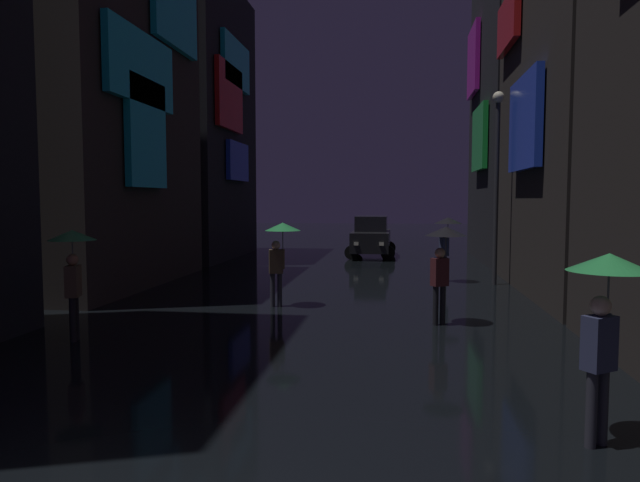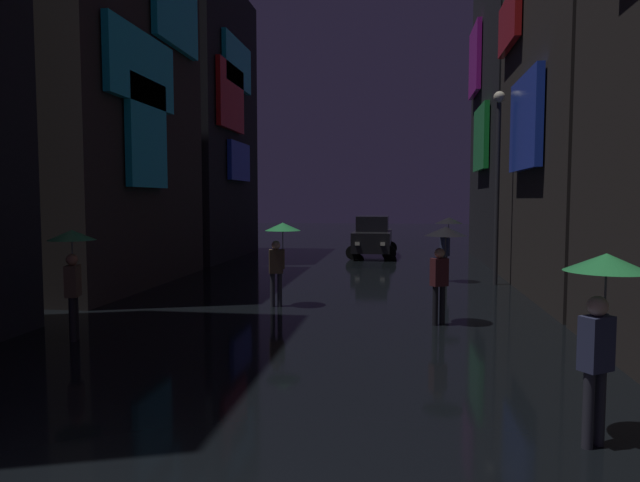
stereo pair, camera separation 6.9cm
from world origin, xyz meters
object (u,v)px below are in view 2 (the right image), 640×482
(pedestrian_far_right_black, at_px, (444,248))
(pedestrian_foreground_right_green, at_px, (72,253))
(pedestrian_near_crossing_green, at_px, (603,295))
(pedestrian_foreground_left_black, at_px, (447,231))
(pedestrian_midstreet_centre_green, at_px, (281,241))
(streetlamp_right_far, at_px, (498,166))
(car_distant, at_px, (373,237))

(pedestrian_far_right_black, xyz_separation_m, pedestrian_foreground_right_green, (-7.17, -2.33, 0.00))
(pedestrian_foreground_right_green, distance_m, pedestrian_near_crossing_green, 9.18)
(pedestrian_foreground_left_black, relative_size, pedestrian_midstreet_centre_green, 1.00)
(pedestrian_far_right_black, height_order, pedestrian_near_crossing_green, same)
(pedestrian_far_right_black, height_order, streetlamp_right_far, streetlamp_right_far)
(pedestrian_foreground_left_black, bearing_deg, car_distant, 109.77)
(pedestrian_far_right_black, relative_size, pedestrian_near_crossing_green, 1.00)
(pedestrian_foreground_left_black, bearing_deg, pedestrian_far_right_black, -95.26)
(pedestrian_foreground_left_black, distance_m, pedestrian_foreground_right_green, 11.75)
(pedestrian_foreground_left_black, bearing_deg, pedestrian_near_crossing_green, -86.86)
(pedestrian_near_crossing_green, xyz_separation_m, car_distant, (-3.49, 20.23, -0.74))
(pedestrian_near_crossing_green, distance_m, streetlamp_right_far, 12.21)
(pedestrian_foreground_right_green, relative_size, pedestrian_near_crossing_green, 1.00)
(car_distant, bearing_deg, pedestrian_foreground_left_black, -70.23)
(pedestrian_near_crossing_green, bearing_deg, pedestrian_midstreet_centre_green, 124.71)
(pedestrian_far_right_black, bearing_deg, pedestrian_near_crossing_green, -77.86)
(pedestrian_midstreet_centre_green, bearing_deg, car_distant, 82.43)
(pedestrian_midstreet_centre_green, distance_m, car_distant, 12.88)
(pedestrian_far_right_black, bearing_deg, pedestrian_foreground_right_green, -161.99)
(pedestrian_far_right_black, relative_size, streetlamp_right_far, 0.35)
(pedestrian_foreground_left_black, distance_m, car_distant, 8.34)
(pedestrian_midstreet_centre_green, distance_m, streetlamp_right_far, 7.78)
(pedestrian_foreground_left_black, distance_m, pedestrian_midstreet_centre_green, 6.67)
(car_distant, relative_size, streetlamp_right_far, 0.69)
(pedestrian_far_right_black, distance_m, car_distant, 14.49)
(pedestrian_foreground_left_black, relative_size, pedestrian_foreground_right_green, 1.00)
(pedestrian_foreground_right_green, xyz_separation_m, streetlamp_right_far, (9.25, 8.41, 2.07))
(pedestrian_midstreet_centre_green, height_order, car_distant, pedestrian_midstreet_centre_green)
(pedestrian_foreground_right_green, distance_m, car_distant, 17.37)
(pedestrian_near_crossing_green, bearing_deg, pedestrian_far_right_black, 102.14)
(car_distant, bearing_deg, pedestrian_midstreet_centre_green, -97.57)
(pedestrian_far_right_black, relative_size, pedestrian_foreground_right_green, 1.00)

